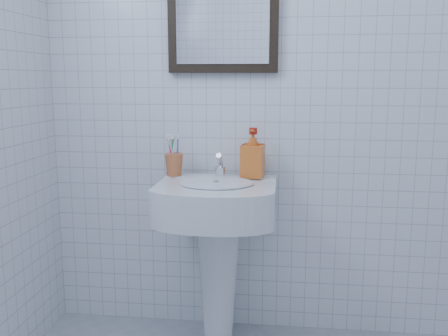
# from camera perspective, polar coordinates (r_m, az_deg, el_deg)

# --- Properties ---
(wall_back) EXTENTS (2.20, 0.02, 2.50)m
(wall_back) POSITION_cam_1_polar(r_m,az_deg,el_deg) (2.32, 6.53, 11.00)
(wall_back) COLOR white
(wall_back) RESTS_ON ground
(washbasin) EXTENTS (0.51, 0.37, 0.78)m
(washbasin) POSITION_cam_1_polar(r_m,az_deg,el_deg) (2.23, -0.75, -7.80)
(washbasin) COLOR silver
(washbasin) RESTS_ON ground
(faucet) EXTENTS (0.05, 0.10, 0.12)m
(faucet) POSITION_cam_1_polar(r_m,az_deg,el_deg) (2.25, -0.45, 0.12)
(faucet) COLOR silver
(faucet) RESTS_ON washbasin
(toothbrush_cup) EXTENTS (0.10, 0.10, 0.10)m
(toothbrush_cup) POSITION_cam_1_polar(r_m,az_deg,el_deg) (2.29, -5.73, 0.39)
(toothbrush_cup) COLOR #BC6131
(toothbrush_cup) RESTS_ON washbasin
(soap_dispenser) EXTENTS (0.11, 0.11, 0.22)m
(soap_dispenser) POSITION_cam_1_polar(r_m,az_deg,el_deg) (2.24, 3.31, 1.72)
(soap_dispenser) COLOR #D84215
(soap_dispenser) RESTS_ON washbasin
(wall_mirror) EXTENTS (0.50, 0.04, 0.62)m
(wall_mirror) POSITION_cam_1_polar(r_m,az_deg,el_deg) (2.34, -0.13, 18.42)
(wall_mirror) COLOR black
(wall_mirror) RESTS_ON wall_back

